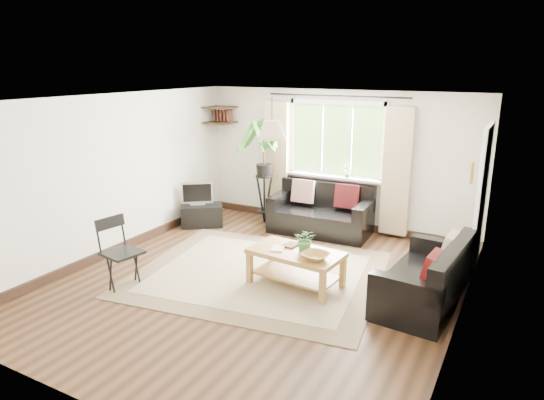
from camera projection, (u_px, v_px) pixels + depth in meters
The scene contains 24 objects.
floor at pixel (258, 283), 6.43m from camera, with size 5.50×5.50×0.00m, color black.
ceiling at pixel (256, 99), 5.79m from camera, with size 5.50×5.50×0.00m, color white.
wall_back at pixel (336, 160), 8.44m from camera, with size 5.00×0.02×2.40m, color beige.
wall_front at pixel (80, 277), 3.78m from camera, with size 5.00×0.02×2.40m, color beige.
wall_left at pixel (113, 175), 7.26m from camera, with size 0.02×5.50×2.40m, color beige.
wall_right at pixel (468, 226), 4.96m from camera, with size 0.02×5.50×2.40m, color beige.
rug at pixel (259, 273), 6.72m from camera, with size 3.27×2.80×0.02m, color beige.
window at pixel (336, 140), 8.31m from camera, with size 2.50×0.16×2.16m, color white, non-canonical shape.
door at pixel (481, 204), 6.47m from camera, with size 0.06×0.96×2.06m, color silver.
corner_shelf at pixel (220, 115), 9.07m from camera, with size 0.50×0.50×0.34m, color black, non-canonical shape.
pendant_lamp at pixel (272, 125), 6.22m from camera, with size 0.36×0.36×0.54m, color beige, non-canonical shape.
wall_sconce at pixel (470, 169), 5.10m from camera, with size 0.12×0.12×0.28m, color beige, non-canonical shape.
sofa_back at pixel (321, 210), 8.28m from camera, with size 1.69×0.84×0.79m, color black, non-canonical shape.
sofa_right at pixel (425, 274), 5.81m from camera, with size 0.81×1.61×0.76m, color black, non-canonical shape.
coffee_table at pixel (296, 268), 6.30m from camera, with size 1.19×0.65×0.49m, color brown, non-canonical shape.
table_plant at pixel (306, 240), 6.18m from camera, with size 0.28×0.24×0.31m, color #35692A.
bowl at pixel (315, 256), 5.95m from camera, with size 0.33×0.33×0.08m, color olive.
book_a at pixel (272, 248), 6.31m from camera, with size 0.16×0.22×0.02m, color silver.
book_b at pixel (286, 243), 6.47m from camera, with size 0.17×0.23×0.02m, color brown.
tv_stand at pixel (202, 215), 8.68m from camera, with size 0.72×0.41×0.39m, color black.
tv at pixel (197, 193), 8.61m from camera, with size 0.56×0.19×0.43m, color #A5A5AA, non-canonical shape.
palm_stand at pixel (264, 171), 8.69m from camera, with size 0.74×0.74×1.91m, color black, non-canonical shape.
folding_chair at pixel (122, 254), 6.20m from camera, with size 0.47×0.47×0.92m, color black, non-canonical shape.
sill_plant at pixel (347, 170), 8.26m from camera, with size 0.14×0.10×0.27m, color #2D6023.
Camera 1 is at (2.98, -5.09, 2.80)m, focal length 32.00 mm.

